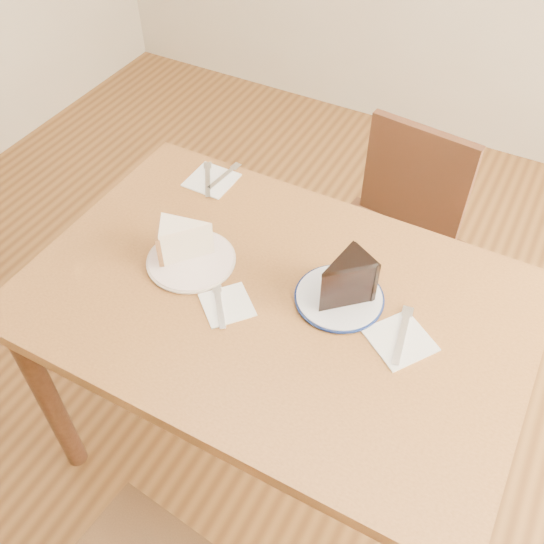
{
  "coord_description": "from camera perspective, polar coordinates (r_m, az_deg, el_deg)",
  "views": [
    {
      "loc": [
        0.44,
        -0.84,
        1.85
      ],
      "look_at": [
        -0.02,
        0.03,
        0.8
      ],
      "focal_mm": 40.0,
      "sensor_mm": 36.0,
      "label": 1
    }
  ],
  "objects": [
    {
      "name": "fork_cream",
      "position": [
        1.43,
        -4.96,
        -3.21
      ],
      "size": [
        0.1,
        0.12,
        0.0
      ],
      "primitive_type": "cube",
      "rotation": [
        0.0,
        0.0,
        0.67
      ],
      "color": "silver",
      "rests_on": "napkin_cream"
    },
    {
      "name": "carrot_cake",
      "position": [
        1.52,
        -7.89,
        2.95
      ],
      "size": [
        0.15,
        0.14,
        0.09
      ],
      "primitive_type": null,
      "rotation": [
        0.0,
        0.0,
        -1.04
      ],
      "color": "#F8EBCD",
      "rests_on": "plate_cream"
    },
    {
      "name": "napkin_spare",
      "position": [
        1.78,
        -5.72,
        8.61
      ],
      "size": [
        0.13,
        0.13,
        0.0
      ],
      "primitive_type": "cube",
      "rotation": [
        0.0,
        0.0,
        -0.01
      ],
      "color": "white",
      "rests_on": "table"
    },
    {
      "name": "fork_spare",
      "position": [
        1.79,
        -4.56,
        8.98
      ],
      "size": [
        0.03,
        0.14,
        0.0
      ],
      "primitive_type": "cube",
      "rotation": [
        0.0,
        0.0,
        -0.11
      ],
      "color": "silver",
      "rests_on": "napkin_spare"
    },
    {
      "name": "plate_navy",
      "position": [
        1.45,
        6.34,
        -2.42
      ],
      "size": [
        0.2,
        0.2,
        0.01
      ],
      "primitive_type": "cylinder",
      "color": "white",
      "rests_on": "table"
    },
    {
      "name": "napkin_navy",
      "position": [
        1.4,
        11.97,
        -6.27
      ],
      "size": [
        0.18,
        0.18,
        0.0
      ],
      "primitive_type": "cube",
      "rotation": [
        0.0,
        0.0,
        -0.61
      ],
      "color": "white",
      "rests_on": "table"
    },
    {
      "name": "chair_far",
      "position": [
        2.03,
        11.0,
        2.66
      ],
      "size": [
        0.45,
        0.45,
        0.83
      ],
      "rotation": [
        0.0,
        0.0,
        3.03
      ],
      "color": "black",
      "rests_on": "ground"
    },
    {
      "name": "knife_spare",
      "position": [
        1.78,
        -6.07,
        8.63
      ],
      "size": [
        0.1,
        0.14,
        0.0
      ],
      "primitive_type": "cube",
      "rotation": [
        0.0,
        0.0,
        0.57
      ],
      "color": "silver",
      "rests_on": "napkin_spare"
    },
    {
      "name": "chocolate_cake",
      "position": [
        1.39,
        6.55,
        -1.12
      ],
      "size": [
        0.13,
        0.15,
        0.12
      ],
      "primitive_type": null,
      "rotation": [
        0.0,
        0.0,
        2.66
      ],
      "color": "black",
      "rests_on": "plate_navy"
    },
    {
      "name": "table",
      "position": [
        1.53,
        0.24,
        -4.75
      ],
      "size": [
        1.2,
        0.8,
        0.75
      ],
      "color": "#573417",
      "rests_on": "ground"
    },
    {
      "name": "ground",
      "position": [
        2.08,
        0.18,
        -15.99
      ],
      "size": [
        4.0,
        4.0,
        0.0
      ],
      "primitive_type": "plane",
      "color": "#4A2C13",
      "rests_on": "ground"
    },
    {
      "name": "plate_cream",
      "position": [
        1.54,
        -7.61,
        1.1
      ],
      "size": [
        0.21,
        0.21,
        0.01
      ],
      "primitive_type": "cylinder",
      "color": "white",
      "rests_on": "table"
    },
    {
      "name": "knife_navy",
      "position": [
        1.4,
        12.14,
        -5.84
      ],
      "size": [
        0.04,
        0.17,
        0.0
      ],
      "primitive_type": "cube",
      "rotation": [
        0.0,
        0.0,
        0.17
      ],
      "color": "silver",
      "rests_on": "napkin_navy"
    },
    {
      "name": "napkin_cream",
      "position": [
        1.44,
        -4.24,
        -3.1
      ],
      "size": [
        0.16,
        0.16,
        0.0
      ],
      "primitive_type": "cube",
      "rotation": [
        0.0,
        0.0,
        0.86
      ],
      "color": "white",
      "rests_on": "table"
    }
  ]
}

